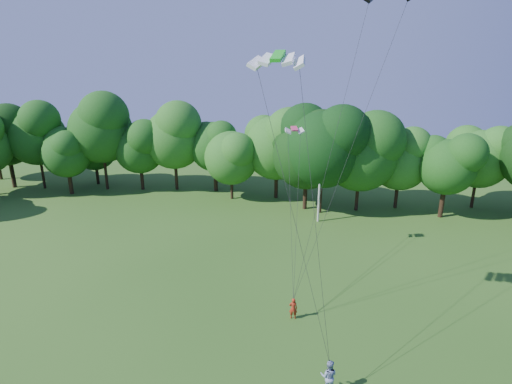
# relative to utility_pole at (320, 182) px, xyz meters

# --- Properties ---
(utility_pole) EXTENTS (1.67, 0.77, 8.92)m
(utility_pole) POSITION_rel_utility_pole_xyz_m (0.00, 0.00, 0.00)
(utility_pole) COLOR beige
(utility_pole) RESTS_ON ground
(kite_flyer_left) EXTENTS (0.61, 0.44, 1.55)m
(kite_flyer_left) POSITION_rel_utility_pole_xyz_m (-0.85, -18.70, -3.79)
(kite_flyer_left) COLOR #9F2714
(kite_flyer_left) RESTS_ON ground
(kite_flyer_right) EXTENTS (0.97, 0.78, 1.89)m
(kite_flyer_right) POSITION_rel_utility_pole_xyz_m (1.66, -24.80, -3.62)
(kite_flyer_right) COLOR #8694BA
(kite_flyer_right) RESTS_ON ground
(kite_green) EXTENTS (3.09, 1.63, 0.68)m
(kite_green) POSITION_rel_utility_pole_xyz_m (-1.97, -20.21, 12.58)
(kite_green) COLOR green
(kite_green) RESTS_ON ground
(kite_pink) EXTENTS (1.74, 1.19, 0.36)m
(kite_pink) POSITION_rel_utility_pole_xyz_m (-2.06, -9.11, 7.12)
(kite_pink) COLOR #CE3963
(kite_pink) RESTS_ON ground
(tree_back_west) EXTENTS (7.01, 7.01, 10.20)m
(tree_back_west) POSITION_rel_utility_pole_xyz_m (-32.84, 9.10, 1.80)
(tree_back_west) COLOR #331C14
(tree_back_west) RESTS_ON ground
(tree_back_center) EXTENTS (9.79, 9.79, 14.25)m
(tree_back_center) POSITION_rel_utility_pole_xyz_m (0.09, 2.97, 4.33)
(tree_back_center) COLOR black
(tree_back_center) RESTS_ON ground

